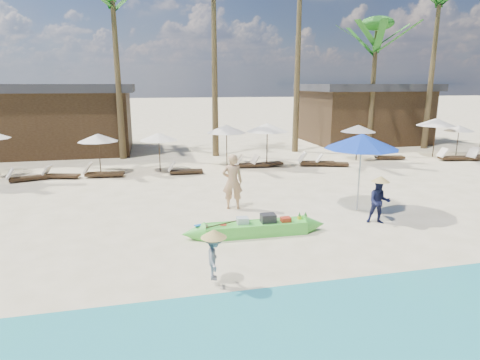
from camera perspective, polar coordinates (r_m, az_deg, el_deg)
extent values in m
plane|color=#F9E3B8|center=(11.11, -2.31, -9.35)|extent=(240.00, 240.00, 0.00)
cube|color=#4DD03F|center=(11.82, 2.22, -6.97)|extent=(3.02, 0.68, 0.36)
cube|color=white|center=(11.81, 2.22, -6.88)|extent=(2.60, 0.49, 0.16)
cube|color=#262628|center=(11.82, 4.03, -5.61)|extent=(0.43, 0.34, 0.33)
cube|color=silver|center=(11.70, 0.36, -5.96)|extent=(0.34, 0.29, 0.27)
cube|color=red|center=(11.95, 6.51, -5.77)|extent=(0.29, 0.24, 0.21)
cylinder|color=red|center=(11.63, -2.40, -6.57)|extent=(0.21, 0.21, 0.09)
cylinder|color=#262628|center=(11.51, -3.50, -6.83)|extent=(0.19, 0.19, 0.08)
sphere|color=tan|center=(11.50, -4.95, -6.62)|extent=(0.17, 0.17, 0.17)
cylinder|color=yellow|center=(12.22, 8.44, -5.49)|extent=(0.13, 0.13, 0.17)
cylinder|color=yellow|center=(12.28, 9.28, -5.42)|extent=(0.13, 0.13, 0.17)
imported|color=tan|center=(14.02, -1.08, -0.23)|extent=(0.79, 0.58, 1.96)
imported|color=#15193B|center=(13.34, 19.16, -2.94)|extent=(0.84, 0.76, 1.42)
imported|color=gray|center=(8.79, -3.70, -10.87)|extent=(0.49, 0.71, 1.02)
cylinder|color=#99999E|center=(14.36, 16.61, 0.85)|extent=(0.06, 0.06, 2.61)
cone|color=#1237B0|center=(14.16, 16.92, 5.30)|extent=(2.50, 2.50, 0.51)
cylinder|color=#3B2918|center=(20.72, -19.37, 3.45)|extent=(0.05, 0.05, 1.92)
cone|color=white|center=(20.60, -19.55, 5.71)|extent=(1.92, 1.92, 0.38)
cube|color=#3B2918|center=(20.65, -27.85, 0.28)|extent=(1.70, 1.01, 0.11)
cube|color=white|center=(20.57, -29.91, 0.82)|extent=(0.51, 0.61, 0.47)
cube|color=#3B2918|center=(20.48, -23.95, 0.58)|extent=(1.63, 0.89, 0.11)
cube|color=white|center=(20.73, -25.72, 1.32)|extent=(0.47, 0.58, 0.45)
cylinder|color=#3B2918|center=(20.42, -11.38, 3.80)|extent=(0.05, 0.05, 1.91)
cone|color=white|center=(20.31, -11.49, 6.09)|extent=(1.91, 1.91, 0.38)
cube|color=#3B2918|center=(20.04, -18.66, 0.83)|extent=(1.81, 0.78, 0.12)
cube|color=white|center=(20.17, -20.87, 1.63)|extent=(0.46, 0.61, 0.51)
cylinder|color=#3B2918|center=(21.44, -1.91, 4.84)|extent=(0.05, 0.05, 2.15)
cone|color=white|center=(21.32, -1.93, 7.30)|extent=(2.15, 2.15, 0.43)
cube|color=#3B2918|center=(19.81, -7.66, 1.24)|extent=(1.61, 0.59, 0.11)
cube|color=white|center=(19.73, -9.72, 1.95)|extent=(0.38, 0.53, 0.46)
cube|color=#3B2918|center=(21.20, 1.96, 2.19)|extent=(1.74, 0.73, 0.12)
cube|color=white|center=(21.04, -0.05, 2.94)|extent=(0.44, 0.59, 0.49)
cylinder|color=#3B2918|center=(21.31, 3.86, 4.90)|extent=(0.06, 0.06, 2.26)
cone|color=white|center=(21.19, 3.90, 7.50)|extent=(2.26, 2.26, 0.45)
cube|color=#3B2918|center=(21.48, 3.92, 2.31)|extent=(1.72, 0.78, 0.12)
cube|color=white|center=(21.13, 2.14, 2.95)|extent=(0.45, 0.59, 0.48)
cube|color=#3B2918|center=(21.98, 10.96, 2.40)|extent=(1.97, 1.00, 0.13)
cube|color=white|center=(21.77, 8.85, 3.27)|extent=(0.54, 0.69, 0.55)
cylinder|color=#3B2918|center=(24.02, 16.32, 5.04)|extent=(0.05, 0.05, 1.98)
cone|color=white|center=(23.92, 16.46, 7.06)|extent=(1.98, 1.98, 0.40)
cube|color=#3B2918|center=(22.07, 13.06, 2.28)|extent=(1.71, 1.04, 0.12)
cube|color=white|center=(21.94, 11.23, 3.08)|extent=(0.52, 0.62, 0.48)
cylinder|color=#3B2918|center=(26.84, 25.94, 5.37)|extent=(0.06, 0.06, 2.26)
cone|color=white|center=(26.75, 26.15, 7.43)|extent=(2.26, 2.26, 0.45)
cube|color=#3B2918|center=(25.01, 20.52, 3.07)|extent=(1.71, 0.84, 0.12)
cube|color=white|center=(24.70, 19.02, 3.75)|extent=(0.46, 0.59, 0.48)
cube|color=#3B2918|center=(26.26, 28.25, 2.81)|extent=(1.86, 0.80, 0.13)
cube|color=white|center=(25.77, 26.86, 3.51)|extent=(0.47, 0.63, 0.53)
cylinder|color=#3B2918|center=(28.07, 28.55, 4.92)|extent=(0.05, 0.05, 1.81)
cone|color=white|center=(27.98, 28.73, 6.49)|extent=(1.81, 1.81, 0.36)
cube|color=#3B2918|center=(27.19, 30.90, 2.79)|extent=(1.77, 0.99, 0.12)
cube|color=white|center=(26.51, 30.17, 3.30)|extent=(0.51, 0.63, 0.49)
cube|color=white|center=(27.34, 30.28, 3.56)|extent=(0.44, 0.59, 0.50)
cone|color=brown|center=(24.39, -17.05, 14.66)|extent=(0.40, 0.40, 10.08)
cone|color=brown|center=(24.44, -3.66, 16.59)|extent=(0.40, 0.40, 11.26)
cone|color=brown|center=(26.26, 8.28, 18.35)|extent=(0.40, 0.40, 13.16)
cone|color=brown|center=(28.64, 18.34, 12.31)|extent=(0.40, 0.40, 8.07)
ellipsoid|color=#20701C|center=(28.89, 18.97, 20.32)|extent=(2.08, 2.08, 0.88)
cone|color=brown|center=(30.07, 25.67, 14.16)|extent=(0.40, 0.40, 10.64)
cube|color=#3B2918|center=(28.34, -25.65, 7.33)|extent=(10.00, 6.00, 3.80)
cube|color=#2D2D33|center=(28.24, -26.10, 11.66)|extent=(10.80, 6.60, 0.50)
cube|color=#3B2918|center=(31.89, 17.10, 8.60)|extent=(8.00, 6.00, 3.80)
cube|color=#2D2D33|center=(31.80, 17.37, 12.46)|extent=(8.80, 6.60, 0.50)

